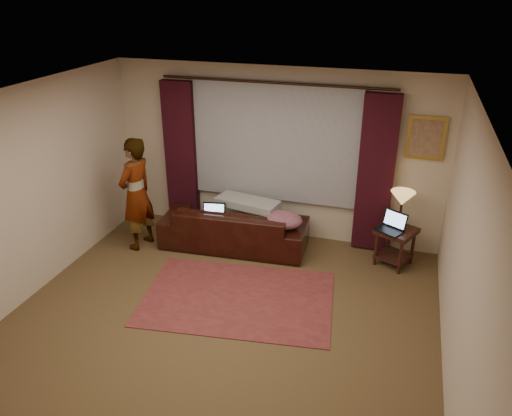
% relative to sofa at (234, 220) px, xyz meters
% --- Properties ---
extents(floor, '(5.00, 5.00, 0.01)m').
position_rel_sofa_xyz_m(floor, '(0.45, -1.88, -0.44)').
color(floor, brown).
rests_on(floor, ground).
extents(ceiling, '(5.00, 5.00, 0.02)m').
position_rel_sofa_xyz_m(ceiling, '(0.45, -1.88, 2.16)').
color(ceiling, silver).
rests_on(ceiling, ground).
extents(wall_back, '(5.00, 0.02, 2.60)m').
position_rel_sofa_xyz_m(wall_back, '(0.45, 0.62, 0.86)').
color(wall_back, beige).
rests_on(wall_back, ground).
extents(wall_front, '(5.00, 0.02, 2.60)m').
position_rel_sofa_xyz_m(wall_front, '(0.45, -4.38, 0.86)').
color(wall_front, beige).
rests_on(wall_front, ground).
extents(wall_left, '(0.02, 5.00, 2.60)m').
position_rel_sofa_xyz_m(wall_left, '(-2.05, -1.88, 0.86)').
color(wall_left, beige).
rests_on(wall_left, ground).
extents(wall_right, '(0.02, 5.00, 2.60)m').
position_rel_sofa_xyz_m(wall_right, '(2.95, -1.88, 0.86)').
color(wall_right, beige).
rests_on(wall_right, ground).
extents(sheer_curtain, '(2.50, 0.05, 1.80)m').
position_rel_sofa_xyz_m(sheer_curtain, '(0.45, 0.56, 1.06)').
color(sheer_curtain, '#95959C').
rests_on(sheer_curtain, wall_back).
extents(drape_left, '(0.50, 0.14, 2.30)m').
position_rel_sofa_xyz_m(drape_left, '(-1.05, 0.51, 0.74)').
color(drape_left, black).
rests_on(drape_left, floor).
extents(drape_right, '(0.50, 0.14, 2.30)m').
position_rel_sofa_xyz_m(drape_right, '(1.95, 0.51, 0.74)').
color(drape_right, black).
rests_on(drape_right, floor).
extents(curtain_rod, '(0.04, 0.04, 3.40)m').
position_rel_sofa_xyz_m(curtain_rod, '(0.45, 0.51, 1.94)').
color(curtain_rod, black).
rests_on(curtain_rod, wall_back).
extents(picture_frame, '(0.50, 0.04, 0.60)m').
position_rel_sofa_xyz_m(picture_frame, '(2.55, 0.59, 1.31)').
color(picture_frame, '#B38E39').
rests_on(picture_frame, wall_back).
extents(sofa, '(2.22, 1.07, 0.87)m').
position_rel_sofa_xyz_m(sofa, '(0.00, 0.00, 0.00)').
color(sofa, black).
rests_on(sofa, floor).
extents(throw_blanket, '(1.00, 0.54, 0.11)m').
position_rel_sofa_xyz_m(throw_blanket, '(0.15, 0.19, 0.45)').
color(throw_blanket, '#9A9893').
rests_on(throw_blanket, sofa).
extents(clothing_pile, '(0.64, 0.54, 0.24)m').
position_rel_sofa_xyz_m(clothing_pile, '(0.76, -0.05, 0.12)').
color(clothing_pile, '#814959').
rests_on(clothing_pile, sofa).
extents(laptop_sofa, '(0.40, 0.42, 0.24)m').
position_rel_sofa_xyz_m(laptop_sofa, '(-0.27, -0.16, 0.12)').
color(laptop_sofa, black).
rests_on(laptop_sofa, sofa).
extents(area_rug, '(2.57, 1.88, 0.01)m').
position_rel_sofa_xyz_m(area_rug, '(0.50, -1.29, -0.43)').
color(area_rug, brown).
rests_on(area_rug, floor).
extents(end_table, '(0.64, 0.64, 0.56)m').
position_rel_sofa_xyz_m(end_table, '(2.33, 0.16, -0.16)').
color(end_table, black).
rests_on(end_table, floor).
extents(tiffany_lamp, '(0.45, 0.45, 0.53)m').
position_rel_sofa_xyz_m(tiffany_lamp, '(2.35, 0.24, 0.38)').
color(tiffany_lamp, '#9E7C42').
rests_on(tiffany_lamp, end_table).
extents(laptop_table, '(0.50, 0.51, 0.26)m').
position_rel_sofa_xyz_m(laptop_table, '(2.22, 0.06, 0.25)').
color(laptop_table, black).
rests_on(laptop_table, end_table).
extents(person, '(0.59, 0.59, 1.69)m').
position_rel_sofa_xyz_m(person, '(-1.35, -0.41, 0.41)').
color(person, '#9A9893').
rests_on(person, floor).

